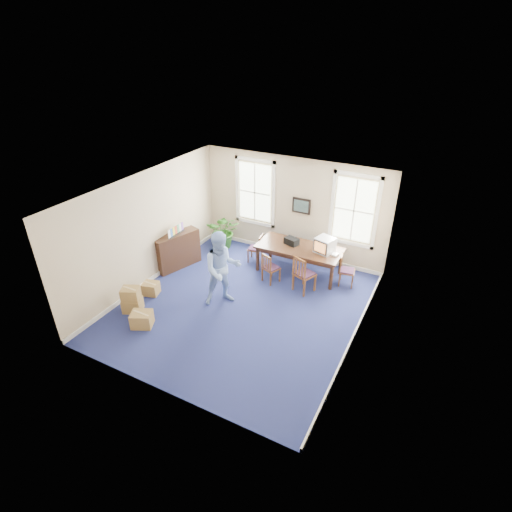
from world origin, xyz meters
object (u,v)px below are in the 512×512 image
at_px(conference_table, 299,260).
at_px(credenza, 178,250).
at_px(man, 222,269).
at_px(cardboard_boxes, 139,299).
at_px(crt_tv, 325,245).
at_px(chair_near_left, 271,267).
at_px(potted_plant, 224,231).

relative_size(conference_table, credenza, 1.75).
xyz_separation_m(man, cardboard_boxes, (-1.71, -1.34, -0.66)).
height_order(crt_tv, chair_near_left, crt_tv).
height_order(conference_table, cardboard_boxes, conference_table).
height_order(conference_table, crt_tv, crt_tv).
bearing_deg(cardboard_boxes, crt_tv, 45.73).
distance_m(conference_table, chair_near_left, 0.99).
bearing_deg(conference_table, crt_tv, 3.62).
bearing_deg(man, crt_tv, 7.59).
height_order(man, cardboard_boxes, man).
bearing_deg(chair_near_left, potted_plant, -5.10).
height_order(crt_tv, cardboard_boxes, crt_tv).
relative_size(crt_tv, chair_near_left, 0.57).
bearing_deg(chair_near_left, cardboard_boxes, 71.92).
bearing_deg(man, chair_near_left, 21.65).
relative_size(crt_tv, cardboard_boxes, 0.42).
relative_size(crt_tv, man, 0.26).
bearing_deg(crt_tv, conference_table, -159.15).
height_order(crt_tv, man, man).
xyz_separation_m(credenza, cardboard_boxes, (0.50, -2.29, -0.20)).
distance_m(chair_near_left, potted_plant, 2.60).
relative_size(crt_tv, credenza, 0.37).
bearing_deg(conference_table, chair_near_left, -121.74).
height_order(man, credenza, man).
relative_size(conference_table, potted_plant, 2.08).
distance_m(chair_near_left, man, 1.74).
xyz_separation_m(crt_tv, man, (-1.94, -2.40, -0.04)).
bearing_deg(crt_tv, chair_near_left, -127.52).
height_order(conference_table, credenza, credenza).
xyz_separation_m(man, potted_plant, (-1.61, 2.69, -0.43)).
bearing_deg(chair_near_left, credenza, 32.80).
bearing_deg(cardboard_boxes, man, 38.12).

